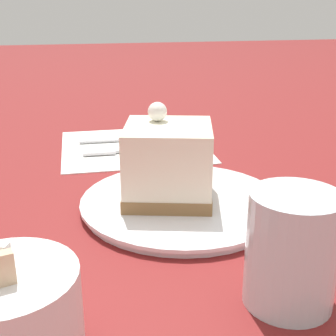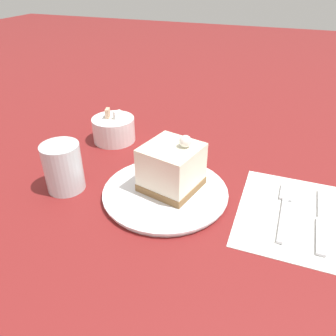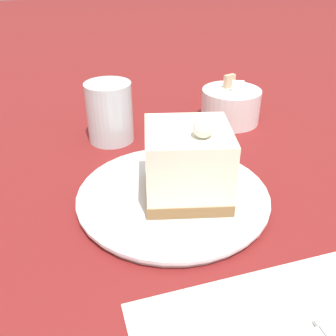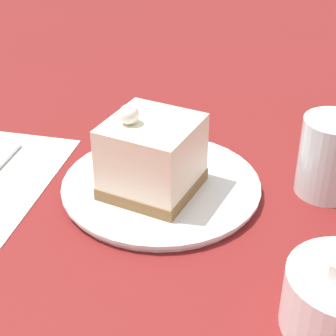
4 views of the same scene
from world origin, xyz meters
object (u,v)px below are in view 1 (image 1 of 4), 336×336
Objects in this scene: knife at (142,138)px; cake_slice at (167,161)px; sugar_bowl at (8,310)px; fork at (127,150)px; drinking_glass at (292,250)px; plate at (179,203)px.

cake_slice is at bearing 179.04° from knife.
cake_slice reaches higher than sugar_bowl.
fork is 0.41m from drinking_glass.
plate is at bearing -178.44° from knife.
cake_slice is 0.26m from sugar_bowl.
cake_slice is (0.01, 0.01, 0.05)m from plate.
cake_slice is 1.16× the size of sugar_bowl.
sugar_bowl is at bearing 140.32° from plate.
fork is 0.07m from knife.
cake_slice is 0.70× the size of fork.
plate is at bearing -169.63° from fork.
cake_slice reaches higher than drinking_glass.
plate is 0.21m from fork.
fork is at bearing 20.67° from cake_slice.
fork is 0.96× the size of knife.
cake_slice is 0.20m from drinking_glass.
sugar_bowl reaches higher than knife.
fork is at bearing -17.29° from sugar_bowl.
drinking_glass reaches higher than knife.
plate is 1.33× the size of knife.
drinking_glass is (0.01, -0.21, 0.02)m from sugar_bowl.
fork is 1.79× the size of drinking_glass.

